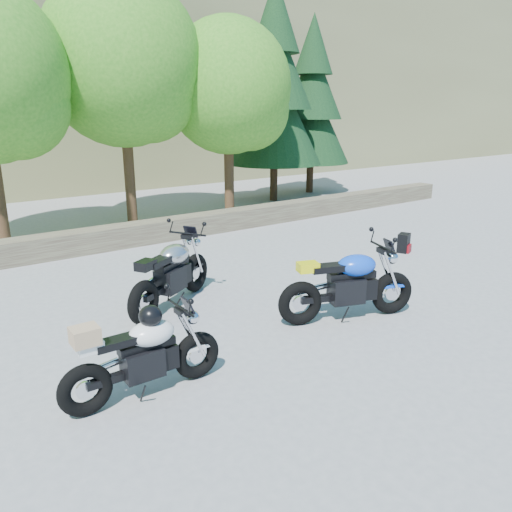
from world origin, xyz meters
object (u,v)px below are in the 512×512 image
Objects in this scene: backpack at (404,243)px; blue_bike at (349,285)px; silver_bike at (172,274)px; white_bike at (143,353)px.

blue_bike is at bearing -177.48° from backpack.
backpack is at bearing -32.39° from silver_bike.
white_bike is at bearing 171.89° from backpack.
silver_bike is at bearing 56.93° from white_bike.
blue_bike is (1.89, -2.02, 0.00)m from silver_bike.
backpack is (3.68, 1.84, -0.33)m from blue_bike.
silver_bike is 2.63m from white_bike.
blue_bike is (3.34, 0.16, 0.02)m from white_bike.
silver_bike is 4.69× the size of backpack.
backpack is (5.57, -0.18, -0.33)m from silver_bike.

